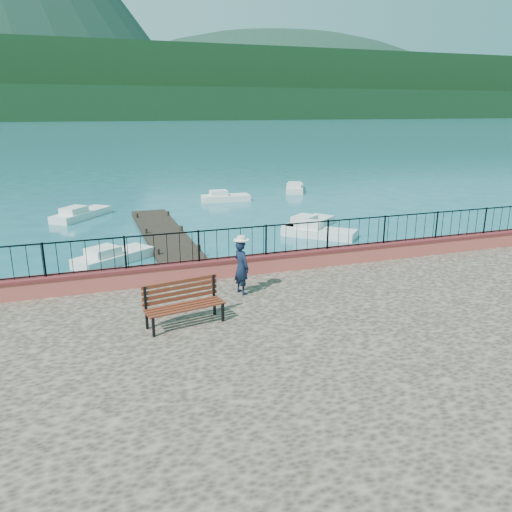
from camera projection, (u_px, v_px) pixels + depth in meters
ground at (324, 354)px, 13.36m from camera, size 2000.00×2000.00×0.00m
promenade at (500, 491)px, 7.76m from camera, size 30.00×20.00×1.20m
parapet at (275, 262)px, 16.28m from camera, size 28.00×0.46×0.58m
railing at (275, 240)px, 16.07m from camera, size 27.00×0.05×0.95m
dock at (171, 244)px, 23.54m from camera, size 2.00×16.00×0.30m
far_forest at (85, 104)px, 282.37m from camera, size 900.00×60.00×18.00m
foothills at (81, 84)px, 332.99m from camera, size 900.00×120.00×44.00m
companion_hill at (277, 114)px, 589.90m from camera, size 448.00×384.00×180.00m
park_bench at (185, 312)px, 12.20m from camera, size 2.03×0.97×1.08m
person at (241, 267)px, 14.16m from camera, size 0.54×0.66×1.58m
hat at (241, 238)px, 13.92m from camera, size 0.44×0.44×0.12m
boat_0 at (113, 253)px, 21.20m from camera, size 3.57×2.98×0.80m
boat_1 at (319, 229)px, 25.48m from camera, size 3.62×3.46×0.80m
boat_2 at (309, 221)px, 27.40m from camera, size 3.83×3.33×0.80m
boat_3 at (81, 211)px, 29.87m from camera, size 3.64×4.02×0.80m
boat_4 at (226, 195)px, 35.40m from camera, size 3.44×1.52×0.80m
boat_5 at (295, 186)px, 39.68m from camera, size 2.65×3.83×0.80m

